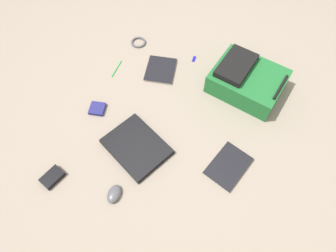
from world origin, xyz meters
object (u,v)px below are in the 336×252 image
Objects in this scene: cable_coil at (138,42)px; laptop at (137,146)px; book_blue at (228,166)px; earbud_pouch at (97,109)px; backpack at (246,80)px; book_red at (161,70)px; power_brick at (52,177)px; computer_mouse at (114,194)px; usb_stick at (194,59)px; pen_black at (117,69)px.

laptop is at bearing 112.93° from cable_coil.
earbud_pouch reaches higher than book_blue.
backpack is 0.79m from laptop.
book_blue is 1.15× the size of book_red.
book_red is 2.15× the size of power_brick.
laptop reaches higher than power_brick.
laptop is 0.59m from book_red.
backpack is 0.80m from cable_coil.
computer_mouse is 1.05m from usb_stick.
computer_mouse reaches higher than usb_stick.
pen_black and usb_stick have the same top height.
laptop is 4.22× the size of computer_mouse.
laptop is 4.01× the size of cable_coil.
computer_mouse reaches higher than power_brick.
usb_stick is at bearing -149.56° from pen_black.
book_red is (0.08, -0.58, -0.01)m from laptop.
computer_mouse is 0.95× the size of cable_coil.
backpack is 4.54× the size of cable_coil.
laptop is 0.29m from computer_mouse.
power_brick is (0.35, 0.03, -0.00)m from computer_mouse.
backpack is 1.67× the size of book_blue.
computer_mouse is 1.13× the size of earbud_pouch.
power_brick is at bearing 91.27° from pen_black.
laptop is 1.48× the size of book_blue.
book_red is 4.98× the size of usb_stick.
power_brick reaches higher than earbud_pouch.
usb_stick is (-0.18, -0.18, -0.00)m from book_red.
laptop is 0.83m from cable_coil.
computer_mouse is 2.00× the size of usb_stick.
book_blue is 0.94m from power_brick.
earbud_pouch reaches higher than pen_black.
pen_black is at bearing -88.73° from power_brick.
laptop is 0.76m from usb_stick.
backpack is 0.85m from pen_black.
computer_mouse reaches higher than book_blue.
pen_black is 1.68× the size of earbud_pouch.
cable_coil is at bearing -97.98° from pen_black.
cable_coil is 0.71× the size of pen_black.
cable_coil is at bearing -9.24° from backpack.
cable_coil is at bearing -39.77° from book_blue.
earbud_pouch is at bearing 55.12° from usb_stick.
book_red and cable_coil have the same top height.
backpack is 4.14× the size of power_brick.
computer_mouse reaches higher than pen_black.
backpack reaches higher than pen_black.
backpack is 0.56m from book_red.
book_blue reaches higher than pen_black.
power_brick is at bearing 43.25° from laptop.
usb_stick is (-0.42, -0.60, -0.01)m from earbud_pouch.
backpack is 3.22× the size of pen_black.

